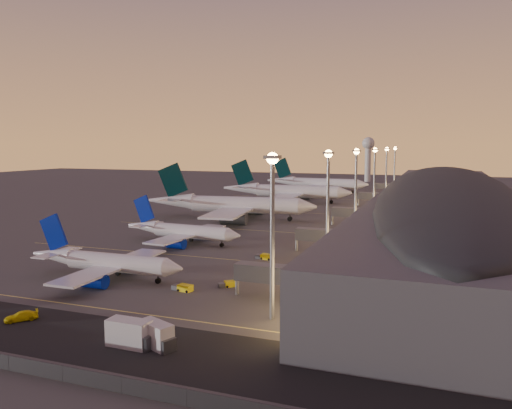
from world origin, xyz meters
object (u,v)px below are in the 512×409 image
object	(u,v)px
airliner_wide_near	(230,205)
catering_truck_a	(157,336)
airliner_narrow_north	(182,231)
airliner_wide_far	(316,183)
baggage_tug_c	(265,257)
baggage_tug_a	(183,288)
service_van_d	(21,316)
baggage_tug_b	(228,284)
catering_truck_b	(131,334)
airliner_wide_mid	(286,191)
radar_tower	(368,152)
airliner_narrow_south	(104,262)

from	to	relation	value
airliner_wide_near	catering_truck_a	distance (m)	116.28
airliner_narrow_north	airliner_wide_far	xyz separation A→B (m)	(-0.28, 160.27, 1.66)
airliner_wide_far	baggage_tug_c	xyz separation A→B (m)	(28.15, -170.57, -4.44)
baggage_tug_a	catering_truck_a	bearing A→B (deg)	-59.35
service_van_d	baggage_tug_b	bearing A→B (deg)	93.56
baggage_tug_a	service_van_d	bearing A→B (deg)	-114.99
airliner_wide_far	catering_truck_b	distance (m)	227.43
airliner_wide_far	baggage_tug_a	size ratio (longest dim) A/B	14.19
airliner_wide_mid	service_van_d	bearing A→B (deg)	-89.47
radar_tower	catering_truck_a	world-z (taller)	radar_tower
airliner_wide_mid	service_van_d	world-z (taller)	airliner_wide_mid
baggage_tug_c	service_van_d	xyz separation A→B (m)	(-21.58, -52.50, 0.15)
service_van_d	airliner_wide_mid	bearing A→B (deg)	135.14
baggage_tug_a	service_van_d	size ratio (longest dim) A/B	0.88
baggage_tug_b	catering_truck_a	xyz separation A→B (m)	(2.41, -29.70, 1.08)
airliner_narrow_north	baggage_tug_a	xyz separation A→B (m)	(22.07, -40.01, -2.79)
airliner_narrow_south	airliner_wide_mid	xyz separation A→B (m)	(-4.62, 142.43, 1.85)
baggage_tug_a	catering_truck_a	distance (m)	26.04
baggage_tug_a	catering_truck_b	distance (m)	26.07
airliner_narrow_south	airliner_wide_far	distance (m)	197.89
airliner_narrow_north	radar_tower	world-z (taller)	radar_tower
catering_truck_a	catering_truck_b	world-z (taller)	catering_truck_b
airliner_narrow_north	baggage_tug_b	size ratio (longest dim) A/B	9.83
airliner_narrow_south	airliner_wide_near	xyz separation A→B (m)	(-7.96, 83.60, 1.95)
baggage_tug_a	baggage_tug_b	xyz separation A→B (m)	(6.89, 5.39, -0.06)
radar_tower	baggage_tug_c	world-z (taller)	radar_tower
radar_tower	baggage_tug_c	xyz separation A→B (m)	(11.43, -261.59, -21.31)
airliner_wide_near	baggage_tug_a	xyz separation A→B (m)	(27.23, -86.02, -4.70)
baggage_tug_b	catering_truck_a	world-z (taller)	catering_truck_a
airliner_wide_mid	catering_truck_a	xyz separation A→B (m)	(33.18, -169.16, -3.58)
airliner_wide_mid	baggage_tug_c	size ratio (longest dim) A/B	14.40
airliner_narrow_north	catering_truck_a	xyz separation A→B (m)	(31.37, -64.31, -1.77)
radar_tower	baggage_tug_c	bearing A→B (deg)	-87.50
airliner_narrow_south	airliner_wide_far	size ratio (longest dim) A/B	0.59
airliner_wide_mid	baggage_tug_b	xyz separation A→B (m)	(30.77, -139.46, -4.66)
baggage_tug_b	catering_truck_b	world-z (taller)	catering_truck_b
airliner_wide_near	airliner_wide_far	size ratio (longest dim) A/B	1.05
airliner_wide_near	radar_tower	bearing A→B (deg)	77.21
baggage_tug_b	catering_truck_a	distance (m)	29.82
catering_truck_a	airliner_wide_near	bearing A→B (deg)	130.86
catering_truck_a	service_van_d	bearing A→B (deg)	-160.91
airliner_narrow_south	service_van_d	bearing A→B (deg)	-83.03
radar_tower	baggage_tug_c	size ratio (longest dim) A/B	7.49
baggage_tug_a	catering_truck_a	xyz separation A→B (m)	(9.30, -24.31, 1.01)
baggage_tug_b	radar_tower	bearing A→B (deg)	54.55
airliner_narrow_south	airliner_wide_far	world-z (taller)	airliner_wide_far
baggage_tug_c	airliner_narrow_south	bearing A→B (deg)	-122.63
airliner_wide_far	service_van_d	size ratio (longest dim) A/B	12.45
airliner_wide_far	baggage_tug_b	size ratio (longest dim) A/B	16.50
airliner_narrow_north	catering_truck_a	distance (m)	71.58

